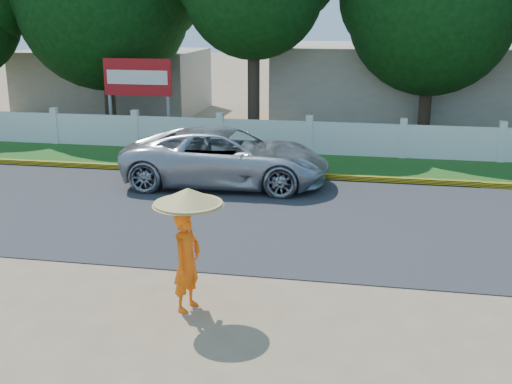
% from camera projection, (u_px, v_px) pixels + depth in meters
% --- Properties ---
extents(ground, '(120.00, 120.00, 0.00)m').
position_uv_depth(ground, '(233.00, 300.00, 10.58)').
color(ground, '#9E8460').
rests_on(ground, ground).
extents(road, '(60.00, 7.00, 0.02)m').
position_uv_depth(road, '(276.00, 216.00, 14.82)').
color(road, '#38383A').
rests_on(road, ground).
extents(grass_verge, '(60.00, 3.50, 0.03)m').
position_uv_depth(grass_verge, '(303.00, 164.00, 19.78)').
color(grass_verge, '#2D601E').
rests_on(grass_verge, ground).
extents(curb, '(40.00, 0.18, 0.16)m').
position_uv_depth(curb, '(296.00, 176.00, 18.15)').
color(curb, yellow).
rests_on(curb, ground).
extents(fence, '(40.00, 0.10, 1.10)m').
position_uv_depth(fence, '(309.00, 138.00, 21.00)').
color(fence, silver).
rests_on(fence, ground).
extents(building_near, '(10.00, 6.00, 3.20)m').
position_uv_depth(building_near, '(400.00, 85.00, 26.58)').
color(building_near, '#B7AD99').
rests_on(building_near, ground).
extents(building_far, '(8.00, 5.00, 2.80)m').
position_uv_depth(building_far, '(115.00, 81.00, 29.94)').
color(building_far, '#B7AD99').
rests_on(building_far, ground).
extents(vehicle, '(5.68, 2.86, 1.54)m').
position_uv_depth(vehicle, '(226.00, 157.00, 17.32)').
color(vehicle, '#B0B4B8').
rests_on(vehicle, ground).
extents(monk_with_parasol, '(1.11, 1.11, 2.01)m').
position_uv_depth(monk_with_parasol, '(187.00, 231.00, 9.93)').
color(monk_with_parasol, '#FF620D').
rests_on(monk_with_parasol, ground).
extents(billboard, '(2.50, 0.13, 2.95)m').
position_uv_depth(billboard, '(138.00, 82.00, 22.73)').
color(billboard, gray).
rests_on(billboard, ground).
extents(tree_row, '(34.08, 8.11, 8.86)m').
position_uv_depth(tree_row, '(368.00, 1.00, 22.56)').
color(tree_row, '#473828').
rests_on(tree_row, ground).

